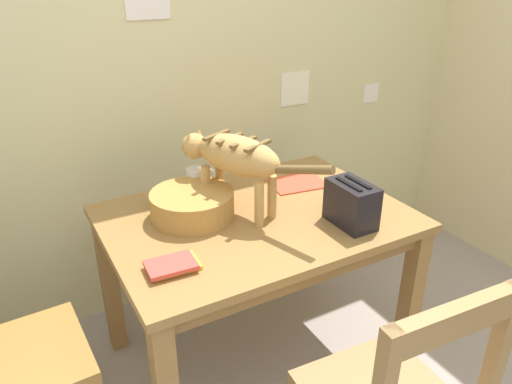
% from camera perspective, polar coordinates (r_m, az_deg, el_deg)
% --- Properties ---
extents(wall_rear, '(4.21, 0.11, 2.50)m').
position_cam_1_polar(wall_rear, '(2.35, -11.50, 15.07)').
color(wall_rear, beige).
rests_on(wall_rear, ground_plane).
extents(dining_table, '(1.18, 0.85, 0.74)m').
position_cam_1_polar(dining_table, '(1.99, -0.00, -5.03)').
color(dining_table, olive).
rests_on(dining_table, ground_plane).
extents(cat, '(0.33, 0.65, 0.32)m').
position_cam_1_polar(cat, '(1.89, -2.63, 4.14)').
color(cat, tan).
rests_on(cat, dining_table).
extents(saucer_bowl, '(0.20, 0.20, 0.04)m').
position_cam_1_polar(saucer_bowl, '(2.10, -6.93, -0.04)').
color(saucer_bowl, '#438B52').
rests_on(saucer_bowl, dining_table).
extents(coffee_mug, '(0.13, 0.08, 0.09)m').
position_cam_1_polar(coffee_mug, '(2.08, -6.93, 1.61)').
color(coffee_mug, white).
rests_on(coffee_mug, saucer_bowl).
extents(magazine, '(0.27, 0.22, 0.01)m').
position_cam_1_polar(magazine, '(2.22, 4.87, 1.05)').
color(magazine, '#E34730').
rests_on(magazine, dining_table).
extents(book_stack, '(0.18, 0.13, 0.03)m').
position_cam_1_polar(book_stack, '(1.63, -9.80, -8.48)').
color(book_stack, gold).
rests_on(book_stack, dining_table).
extents(wicker_basket, '(0.33, 0.33, 0.11)m').
position_cam_1_polar(wicker_basket, '(1.92, -7.52, -1.43)').
color(wicker_basket, '#B17F3D').
rests_on(wicker_basket, dining_table).
extents(toaster, '(0.12, 0.20, 0.18)m').
position_cam_1_polar(toaster, '(1.87, 11.19, -1.39)').
color(toaster, black).
rests_on(toaster, dining_table).
extents(wooden_chair_far, '(0.44, 0.44, 0.95)m').
position_cam_1_polar(wooden_chair_far, '(1.87, -27.35, -17.37)').
color(wooden_chair_far, olive).
rests_on(wooden_chair_far, ground_plane).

